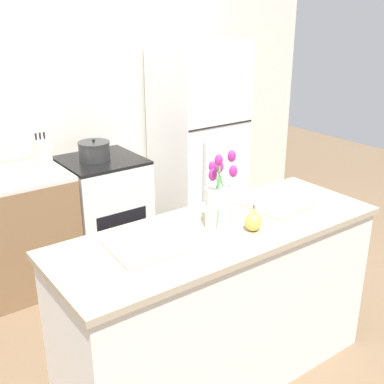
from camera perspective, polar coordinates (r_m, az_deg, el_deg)
name	(u,v)px	position (r m, az deg, el deg)	size (l,w,h in m)	color
ground_plane	(217,372)	(3.02, 2.99, -20.55)	(10.00, 10.00, 0.00)	brown
back_wall	(63,94)	(4.06, -15.03, 11.11)	(5.20, 0.08, 2.70)	silver
kitchen_island	(219,304)	(2.73, 3.18, -13.15)	(1.80, 0.66, 0.94)	silver
stove_range	(105,211)	(3.99, -10.33, -2.26)	(0.60, 0.61, 0.89)	silver
refrigerator	(198,142)	(4.31, 0.70, 5.94)	(0.68, 0.67, 1.75)	white
flower_vase	(219,203)	(2.44, 3.23, -1.29)	(0.20, 0.16, 0.42)	silver
pear_figurine	(253,221)	(2.46, 7.27, -3.38)	(0.09, 0.09, 0.14)	#E5CC4C
plate_setting_left	(143,247)	(2.29, -5.82, -6.45)	(0.33, 0.33, 0.02)	beige
plate_setting_right	(276,204)	(2.79, 9.92, -1.45)	(0.33, 0.33, 0.02)	beige
cooking_pot	(94,151)	(3.81, -11.51, 4.82)	(0.25, 0.25, 0.17)	#2D2D2D
knife_block	(42,154)	(3.67, -17.34, 4.32)	(0.10, 0.14, 0.27)	beige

